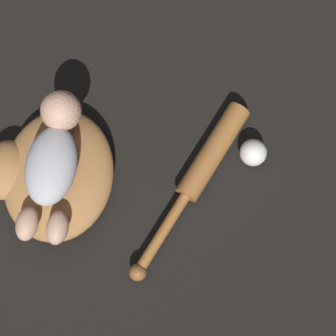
{
  "coord_description": "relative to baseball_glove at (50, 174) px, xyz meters",
  "views": [
    {
      "loc": [
        -0.3,
        -0.24,
        1.4
      ],
      "look_at": [
        0.03,
        -0.26,
        0.07
      ],
      "focal_mm": 60.0,
      "sensor_mm": 36.0,
      "label": 1
    }
  ],
  "objects": [
    {
      "name": "ground_plane",
      "position": [
        -0.03,
        -0.03,
        -0.05
      ],
      "size": [
        6.0,
        6.0,
        0.0
      ],
      "primitive_type": "plane",
      "color": "black"
    },
    {
      "name": "baseball_bat",
      "position": [
        -0.01,
        -0.38,
        -0.02
      ],
      "size": [
        0.44,
        0.33,
        0.06
      ],
      "color": "#9E602D",
      "rests_on": "ground"
    },
    {
      "name": "baseball",
      "position": [
        0.03,
        -0.51,
        -0.01
      ],
      "size": [
        0.07,
        0.07,
        0.07
      ],
      "color": "white",
      "rests_on": "ground"
    },
    {
      "name": "baseball_glove",
      "position": [
        0.0,
        0.0,
        0.0
      ],
      "size": [
        0.37,
        0.36,
        0.09
      ],
      "color": "#A8703D",
      "rests_on": "ground"
    },
    {
      "name": "baby_figure",
      "position": [
        0.02,
        -0.03,
        0.09
      ],
      "size": [
        0.37,
        0.17,
        0.1
      ],
      "color": "#B2B2B7",
      "rests_on": "baseball_glove"
    }
  ]
}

